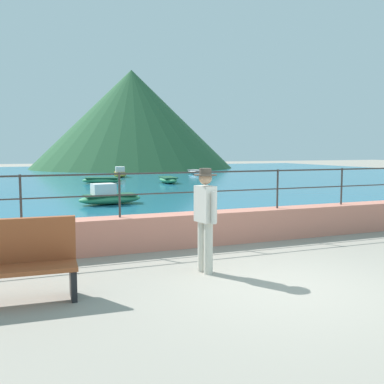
{
  "coord_description": "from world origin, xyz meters",
  "views": [
    {
      "loc": [
        -3.71,
        -5.41,
        2.07
      ],
      "look_at": [
        -0.08,
        3.7,
        1.1
      ],
      "focal_mm": 41.03,
      "sensor_mm": 36.0,
      "label": 1
    }
  ],
  "objects_px": {
    "bench_main": "(11,261)",
    "boat_0": "(102,180)",
    "person_walking": "(205,215)",
    "boat_4": "(168,180)",
    "boat_1": "(109,197)",
    "boat_3": "(198,172)",
    "boat_2": "(120,173)"
  },
  "relations": [
    {
      "from": "bench_main",
      "to": "boat_0",
      "type": "bearing_deg",
      "value": 76.39
    },
    {
      "from": "bench_main",
      "to": "person_walking",
      "type": "height_order",
      "value": "person_walking"
    },
    {
      "from": "boat_0",
      "to": "boat_4",
      "type": "bearing_deg",
      "value": -15.05
    },
    {
      "from": "person_walking",
      "to": "boat_1",
      "type": "bearing_deg",
      "value": 88.82
    },
    {
      "from": "bench_main",
      "to": "person_walking",
      "type": "xyz_separation_m",
      "value": [
        2.99,
        0.32,
        0.42
      ]
    },
    {
      "from": "bench_main",
      "to": "boat_1",
      "type": "xyz_separation_m",
      "value": [
        3.18,
        9.57,
        -0.23
      ]
    },
    {
      "from": "person_walking",
      "to": "boat_3",
      "type": "bearing_deg",
      "value": 67.81
    },
    {
      "from": "bench_main",
      "to": "boat_0",
      "type": "xyz_separation_m",
      "value": [
        4.67,
        19.28,
        -0.3
      ]
    },
    {
      "from": "boat_0",
      "to": "boat_1",
      "type": "xyz_separation_m",
      "value": [
        -1.49,
        -9.71,
        0.07
      ]
    },
    {
      "from": "boat_0",
      "to": "boat_4",
      "type": "xyz_separation_m",
      "value": [
        3.71,
        -1.0,
        0.0
      ]
    },
    {
      "from": "person_walking",
      "to": "boat_1",
      "type": "distance_m",
      "value": 9.27
    },
    {
      "from": "boat_1",
      "to": "boat_4",
      "type": "height_order",
      "value": "boat_1"
    },
    {
      "from": "bench_main",
      "to": "boat_2",
      "type": "xyz_separation_m",
      "value": [
        6.91,
        24.71,
        -0.23
      ]
    },
    {
      "from": "person_walking",
      "to": "boat_2",
      "type": "distance_m",
      "value": 24.71
    },
    {
      "from": "person_walking",
      "to": "boat_2",
      "type": "bearing_deg",
      "value": 80.85
    },
    {
      "from": "person_walking",
      "to": "boat_2",
      "type": "relative_size",
      "value": 0.72
    },
    {
      "from": "boat_0",
      "to": "boat_2",
      "type": "distance_m",
      "value": 5.88
    },
    {
      "from": "boat_0",
      "to": "boat_2",
      "type": "xyz_separation_m",
      "value": [
        2.25,
        5.43,
        0.07
      ]
    },
    {
      "from": "boat_1",
      "to": "boat_4",
      "type": "xyz_separation_m",
      "value": [
        5.2,
        8.71,
        -0.07
      ]
    },
    {
      "from": "bench_main",
      "to": "boat_1",
      "type": "height_order",
      "value": "bench_main"
    },
    {
      "from": "boat_3",
      "to": "bench_main",
      "type": "bearing_deg",
      "value": -117.44
    },
    {
      "from": "person_walking",
      "to": "boat_2",
      "type": "height_order",
      "value": "person_walking"
    },
    {
      "from": "boat_1",
      "to": "boat_2",
      "type": "relative_size",
      "value": 0.98
    },
    {
      "from": "boat_3",
      "to": "boat_1",
      "type": "bearing_deg",
      "value": -122.23
    },
    {
      "from": "boat_3",
      "to": "boat_4",
      "type": "distance_m",
      "value": 8.89
    },
    {
      "from": "boat_1",
      "to": "boat_2",
      "type": "xyz_separation_m",
      "value": [
        3.74,
        15.14,
        0.0
      ]
    },
    {
      "from": "boat_2",
      "to": "boat_3",
      "type": "bearing_deg",
      "value": 8.45
    },
    {
      "from": "bench_main",
      "to": "boat_0",
      "type": "relative_size",
      "value": 0.7
    },
    {
      "from": "person_walking",
      "to": "boat_4",
      "type": "distance_m",
      "value": 18.76
    },
    {
      "from": "boat_0",
      "to": "boat_2",
      "type": "bearing_deg",
      "value": 67.55
    },
    {
      "from": "bench_main",
      "to": "boat_1",
      "type": "distance_m",
      "value": 10.08
    },
    {
      "from": "boat_2",
      "to": "boat_4",
      "type": "bearing_deg",
      "value": -77.15
    }
  ]
}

